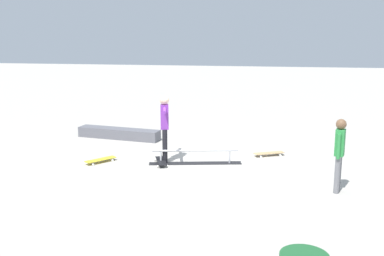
{
  "coord_description": "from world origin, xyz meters",
  "views": [
    {
      "loc": [
        -1.59,
        10.85,
        3.25
      ],
      "look_at": [
        0.08,
        0.56,
        1.0
      ],
      "focal_mm": 43.36,
      "sensor_mm": 36.0,
      "label": 1
    }
  ],
  "objects_px": {
    "bystander_green_shirt": "(339,151)",
    "loose_skateboard_yellow": "(101,160)",
    "grind_rail": "(195,158)",
    "skateboard_main": "(161,161)",
    "skate_ledge": "(119,133)",
    "skater_main": "(165,124)",
    "loose_skateboard_natural": "(269,153)"
  },
  "relations": [
    {
      "from": "skateboard_main",
      "to": "bystander_green_shirt",
      "type": "xyz_separation_m",
      "value": [
        -3.96,
        1.36,
        0.78
      ]
    },
    {
      "from": "bystander_green_shirt",
      "to": "loose_skateboard_natural",
      "type": "distance_m",
      "value": 2.97
    },
    {
      "from": "skater_main",
      "to": "loose_skateboard_natural",
      "type": "xyz_separation_m",
      "value": [
        -2.54,
        -0.99,
        -0.9
      ]
    },
    {
      "from": "grind_rail",
      "to": "loose_skateboard_yellow",
      "type": "xyz_separation_m",
      "value": [
        2.32,
        0.29,
        -0.08
      ]
    },
    {
      "from": "loose_skateboard_yellow",
      "to": "skater_main",
      "type": "bearing_deg",
      "value": -40.02
    },
    {
      "from": "skate_ledge",
      "to": "skater_main",
      "type": "bearing_deg",
      "value": 130.44
    },
    {
      "from": "skater_main",
      "to": "loose_skateboard_natural",
      "type": "bearing_deg",
      "value": -81.7
    },
    {
      "from": "skater_main",
      "to": "bystander_green_shirt",
      "type": "bearing_deg",
      "value": -124.42
    },
    {
      "from": "grind_rail",
      "to": "skate_ledge",
      "type": "distance_m",
      "value": 3.5
    },
    {
      "from": "grind_rail",
      "to": "skater_main",
      "type": "relative_size",
      "value": 1.36
    },
    {
      "from": "skateboard_main",
      "to": "loose_skateboard_yellow",
      "type": "bearing_deg",
      "value": 75.09
    },
    {
      "from": "grind_rail",
      "to": "skateboard_main",
      "type": "distance_m",
      "value": 0.84
    },
    {
      "from": "bystander_green_shirt",
      "to": "grind_rail",
      "type": "bearing_deg",
      "value": -99.31
    },
    {
      "from": "skate_ledge",
      "to": "loose_skateboard_natural",
      "type": "xyz_separation_m",
      "value": [
        -4.46,
        1.26,
        -0.08
      ]
    },
    {
      "from": "loose_skateboard_natural",
      "to": "skateboard_main",
      "type": "bearing_deg",
      "value": -0.82
    },
    {
      "from": "skateboard_main",
      "to": "loose_skateboard_yellow",
      "type": "relative_size",
      "value": 1.1
    },
    {
      "from": "skater_main",
      "to": "loose_skateboard_natural",
      "type": "height_order",
      "value": "skater_main"
    },
    {
      "from": "loose_skateboard_yellow",
      "to": "loose_skateboard_natural",
      "type": "relative_size",
      "value": 0.92
    },
    {
      "from": "grind_rail",
      "to": "loose_skateboard_natural",
      "type": "xyz_separation_m",
      "value": [
        -1.78,
        -1.0,
        -0.08
      ]
    },
    {
      "from": "bystander_green_shirt",
      "to": "loose_skateboard_yellow",
      "type": "height_order",
      "value": "bystander_green_shirt"
    },
    {
      "from": "skate_ledge",
      "to": "loose_skateboard_yellow",
      "type": "distance_m",
      "value": 2.57
    },
    {
      "from": "skateboard_main",
      "to": "bystander_green_shirt",
      "type": "bearing_deg",
      "value": -128.3
    },
    {
      "from": "grind_rail",
      "to": "bystander_green_shirt",
      "type": "relative_size",
      "value": 1.5
    },
    {
      "from": "skate_ledge",
      "to": "bystander_green_shirt",
      "type": "height_order",
      "value": "bystander_green_shirt"
    },
    {
      "from": "skater_main",
      "to": "skateboard_main",
      "type": "bearing_deg",
      "value": 147.53
    },
    {
      "from": "skateboard_main",
      "to": "loose_skateboard_natural",
      "type": "distance_m",
      "value": 2.85
    },
    {
      "from": "skate_ledge",
      "to": "loose_skateboard_yellow",
      "type": "xyz_separation_m",
      "value": [
        -0.35,
        2.54,
        -0.08
      ]
    },
    {
      "from": "skate_ledge",
      "to": "bystander_green_shirt",
      "type": "relative_size",
      "value": 1.69
    },
    {
      "from": "skateboard_main",
      "to": "bystander_green_shirt",
      "type": "height_order",
      "value": "bystander_green_shirt"
    },
    {
      "from": "bystander_green_shirt",
      "to": "loose_skateboard_yellow",
      "type": "bearing_deg",
      "value": -86.17
    },
    {
      "from": "bystander_green_shirt",
      "to": "loose_skateboard_natural",
      "type": "height_order",
      "value": "bystander_green_shirt"
    },
    {
      "from": "grind_rail",
      "to": "skate_ledge",
      "type": "bearing_deg",
      "value": -51.27
    }
  ]
}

